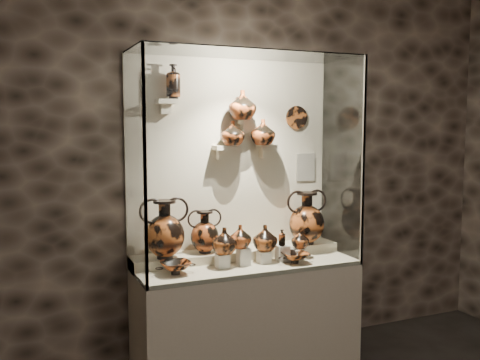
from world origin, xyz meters
The scene contains 36 objects.
wall_back centered at (0.00, 2.50, 1.60)m, with size 5.00×0.02×3.20m, color black.
plinth centered at (0.00, 2.18, 0.40)m, with size 1.70×0.60×0.80m, color beige.
front_tier centered at (0.00, 2.18, 0.82)m, with size 1.68×0.58×0.03m, color beige.
rear_tier centered at (0.00, 2.35, 0.85)m, with size 1.70×0.25×0.10m, color beige.
back_panel centered at (0.00, 2.50, 1.60)m, with size 1.70×0.03×1.60m, color beige.
glass_front centered at (0.00, 1.88, 1.60)m, with size 1.70×0.01×1.60m, color white.
glass_left centered at (-0.85, 2.18, 1.60)m, with size 0.01×0.60×1.60m, color white.
glass_right centered at (0.85, 2.18, 1.60)m, with size 0.01×0.60×1.60m, color white.
glass_top centered at (0.00, 2.18, 2.40)m, with size 1.70×0.60×0.01m, color white.
frame_post_left centered at (-0.84, 1.89, 1.60)m, with size 0.02×0.02×1.60m, color gray.
frame_post_right centered at (0.84, 1.89, 1.60)m, with size 0.02×0.02×1.60m, color gray.
pedestal_a centered at (-0.22, 2.13, 0.88)m, with size 0.09×0.09×0.10m, color silver.
pedestal_b centered at (-0.05, 2.13, 0.90)m, with size 0.09×0.09×0.13m, color silver.
pedestal_c centered at (0.12, 2.13, 0.88)m, with size 0.09×0.09×0.09m, color silver.
pedestal_d centered at (0.28, 2.13, 0.89)m, with size 0.09×0.09×0.12m, color silver.
pedestal_e centered at (0.42, 2.13, 0.87)m, with size 0.09×0.09×0.08m, color silver.
bracket_ul centered at (-0.55, 2.42, 2.05)m, with size 0.14×0.12×0.04m, color beige.
bracket_ca centered at (-0.10, 2.42, 1.70)m, with size 0.14×0.12×0.04m, color beige.
bracket_cb centered at (0.10, 2.42, 1.90)m, with size 0.10×0.12×0.04m, color beige.
bracket_cc centered at (0.28, 2.42, 1.70)m, with size 0.14×0.12×0.04m, color beige.
amphora_left centered at (-0.61, 2.30, 1.12)m, with size 0.35×0.35×0.44m, color #A64E1F, non-canonical shape.
amphora_mid centered at (-0.28, 2.34, 1.06)m, with size 0.26×0.26×0.33m, color #A8471D, non-canonical shape.
amphora_right centered at (0.59, 2.30, 1.12)m, with size 0.35×0.35×0.43m, color #A64E1F, non-canonical shape.
jug_a centered at (-0.20, 2.13, 1.03)m, with size 0.19×0.19×0.20m, color #A64E1F.
jug_b centered at (-0.07, 2.15, 1.05)m, with size 0.17×0.17×0.17m, color #A8471D.
jug_c centered at (0.14, 2.15, 1.02)m, with size 0.19×0.19×0.20m, color #A64E1F.
jug_e centered at (0.44, 2.15, 0.98)m, with size 0.14×0.14×0.15m, color #A64E1F.
lekythos_small centered at (0.27, 2.11, 1.02)m, with size 0.06×0.06×0.14m, color #A8471D, non-canonical shape.
kylix_left centered at (-0.59, 2.09, 0.89)m, with size 0.28×0.24×0.11m, color #A8471D, non-canonical shape.
kylix_right centered at (0.33, 2.02, 0.88)m, with size 0.26×0.22×0.10m, color #A64E1F, non-canonical shape.
lekythos_tall centered at (-0.50, 2.40, 2.21)m, with size 0.11×0.11×0.29m, color #A64E1F, non-canonical shape.
ovoid_vase_a centered at (-0.03, 2.38, 1.81)m, with size 0.18×0.18×0.19m, color #A8471D.
ovoid_vase_b centered at (0.04, 2.36, 2.03)m, with size 0.22×0.22×0.23m, color #A8471D.
ovoid_vase_c centered at (0.22, 2.37, 1.82)m, with size 0.20×0.20×0.21m, color #A8471D.
wall_plate centered at (0.58, 2.47, 1.94)m, with size 0.19×0.19×0.02m, color #A44F20.
info_placard centered at (0.68, 2.47, 1.52)m, with size 0.18×0.01×0.24m, color beige.
Camera 1 is at (-1.62, -1.46, 1.88)m, focal length 40.00 mm.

